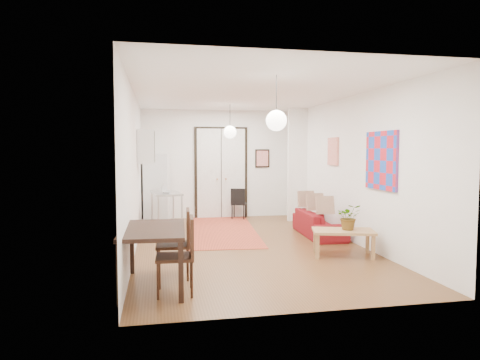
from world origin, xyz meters
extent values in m
plane|color=brown|center=(0.00, 0.00, 0.00)|extent=(7.00, 7.00, 0.00)
cube|color=white|center=(0.00, 0.00, 2.90)|extent=(4.20, 7.00, 0.02)
cube|color=white|center=(0.00, 3.50, 1.45)|extent=(4.20, 0.02, 2.90)
cube|color=white|center=(0.00, -3.50, 1.45)|extent=(4.20, 0.02, 2.90)
cube|color=white|center=(-2.10, 0.00, 1.45)|extent=(0.02, 7.00, 2.90)
cube|color=white|center=(2.10, 0.00, 1.45)|extent=(0.02, 7.00, 2.90)
cube|color=white|center=(0.00, 3.46, 1.20)|extent=(1.44, 0.06, 2.50)
cube|color=white|center=(1.85, 2.55, 1.45)|extent=(0.50, 0.10, 2.90)
cube|color=white|center=(-1.92, 1.50, 1.90)|extent=(0.35, 1.00, 0.70)
cube|color=red|center=(2.08, -1.25, 1.65)|extent=(0.05, 1.00, 1.00)
cube|color=#F4EACB|center=(2.08, 0.80, 1.80)|extent=(0.05, 0.50, 0.60)
cube|color=red|center=(1.15, 3.47, 1.60)|extent=(0.40, 0.03, 0.50)
cube|color=#95633E|center=(-2.07, 2.00, 1.95)|extent=(0.03, 0.44, 0.54)
sphere|color=white|center=(0.00, 2.00, 2.25)|extent=(0.30, 0.30, 0.30)
cylinder|color=black|center=(0.00, 2.00, 2.65)|extent=(0.01, 0.01, 0.50)
sphere|color=white|center=(0.00, -2.00, 2.25)|extent=(0.30, 0.30, 0.30)
cylinder|color=black|center=(0.00, -2.00, 2.65)|extent=(0.01, 0.01, 0.50)
cube|color=#C54A31|center=(-0.27, 1.68, 0.01)|extent=(1.87, 4.18, 0.01)
imported|color=maroon|center=(1.69, 0.60, 0.26)|extent=(1.82, 0.79, 0.52)
cube|color=tan|center=(1.44, -1.17, 0.43)|extent=(1.15, 0.83, 0.05)
cube|color=tan|center=(0.98, -1.40, 0.21)|extent=(0.07, 0.07, 0.41)
cube|color=tan|center=(1.90, -1.40, 0.21)|extent=(0.07, 0.07, 0.41)
cube|color=tan|center=(0.98, -0.94, 0.21)|extent=(0.07, 0.07, 0.41)
cube|color=tan|center=(1.90, -0.94, 0.21)|extent=(0.07, 0.07, 0.41)
imported|color=#2F612B|center=(1.54, -1.17, 0.68)|extent=(0.48, 0.44, 0.45)
cube|color=#A9ACAE|center=(-1.51, 1.67, 0.87)|extent=(0.73, 1.23, 0.04)
cube|color=#A9ACAE|center=(-1.51, 1.67, 0.17)|extent=(0.68, 1.18, 0.03)
cylinder|color=#A9ACAE|center=(-1.76, 1.13, 0.44)|extent=(0.04, 0.04, 0.87)
cylinder|color=#A9ACAE|center=(-1.26, 1.13, 0.44)|extent=(0.04, 0.04, 0.87)
cylinder|color=#A9ACAE|center=(-1.76, 2.21, 0.44)|extent=(0.04, 0.04, 0.87)
cylinder|color=#A9ACAE|center=(-1.26, 2.21, 0.44)|extent=(0.04, 0.04, 0.87)
imported|color=silver|center=(-1.51, 1.37, 0.92)|extent=(0.23, 0.23, 0.05)
imported|color=teal|center=(-1.56, 1.92, 0.98)|extent=(0.10, 0.09, 0.18)
cube|color=silver|center=(-1.71, 3.15, 0.86)|extent=(0.69, 0.69, 1.72)
cube|color=black|center=(-1.75, -2.22, 0.77)|extent=(0.89, 1.47, 0.05)
cube|color=black|center=(-2.11, -2.89, 0.37)|extent=(0.06, 0.06, 0.74)
cube|color=black|center=(-1.39, -2.89, 0.37)|extent=(0.06, 0.06, 0.74)
cube|color=black|center=(-2.11, -1.56, 0.37)|extent=(0.06, 0.06, 0.74)
cube|color=black|center=(-1.39, -1.56, 0.37)|extent=(0.06, 0.06, 0.74)
cube|color=#371E11|center=(-1.48, -1.87, 0.47)|extent=(0.49, 0.47, 0.04)
cube|color=#371E11|center=(-1.48, -1.66, 0.74)|extent=(0.06, 0.45, 0.49)
cylinder|color=#371E11|center=(-1.68, -2.08, 0.24)|extent=(0.03, 0.03, 0.47)
cylinder|color=#371E11|center=(-1.29, -2.08, 0.24)|extent=(0.03, 0.03, 0.47)
cylinder|color=#371E11|center=(-1.68, -1.67, 0.24)|extent=(0.03, 0.03, 0.47)
cylinder|color=#371E11|center=(-1.29, -1.67, 0.24)|extent=(0.03, 0.03, 0.47)
cube|color=#371E11|center=(-1.48, -2.57, 0.47)|extent=(0.49, 0.47, 0.04)
cube|color=#371E11|center=(-1.48, -2.36, 0.74)|extent=(0.06, 0.45, 0.49)
cylinder|color=#371E11|center=(-1.68, -2.78, 0.24)|extent=(0.03, 0.03, 0.47)
cylinder|color=#371E11|center=(-1.29, -2.78, 0.24)|extent=(0.03, 0.03, 0.47)
cylinder|color=#371E11|center=(-1.68, -2.37, 0.24)|extent=(0.03, 0.03, 0.47)
cylinder|color=#371E11|center=(-1.29, -2.37, 0.24)|extent=(0.03, 0.03, 0.47)
cube|color=black|center=(0.43, 3.15, 0.40)|extent=(0.48, 0.48, 0.04)
cube|color=black|center=(0.43, 3.32, 0.62)|extent=(0.36, 0.17, 0.40)
cylinder|color=black|center=(0.27, 2.99, 0.20)|extent=(0.03, 0.03, 0.40)
cylinder|color=black|center=(0.59, 2.99, 0.20)|extent=(0.03, 0.03, 0.40)
cylinder|color=black|center=(0.27, 3.31, 0.20)|extent=(0.03, 0.03, 0.40)
cylinder|color=black|center=(0.59, 3.31, 0.20)|extent=(0.03, 0.03, 0.40)
camera|label=1|loc=(-1.68, -7.97, 1.83)|focal=32.00mm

